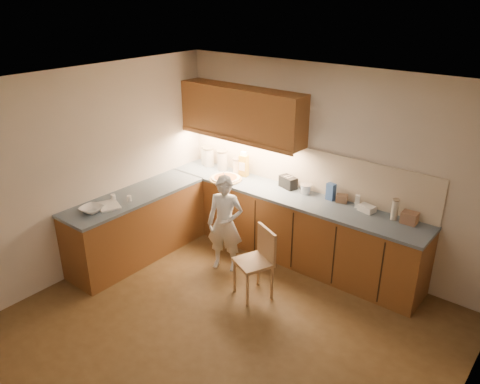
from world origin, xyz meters
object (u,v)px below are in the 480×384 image
(wooden_chair, at_px, (258,258))
(oil_jug, at_px, (244,165))
(pizza_on_board, at_px, (226,178))
(child, at_px, (225,224))
(toaster, at_px, (288,182))

(wooden_chair, height_order, oil_jug, oil_jug)
(pizza_on_board, height_order, wooden_chair, pizza_on_board)
(oil_jug, bearing_deg, pizza_on_board, -111.04)
(child, xyz_separation_m, oil_jug, (-0.42, 0.92, 0.44))
(pizza_on_board, distance_m, oil_jug, 0.33)
(pizza_on_board, xyz_separation_m, wooden_chair, (1.21, -0.85, -0.44))
(child, bearing_deg, pizza_on_board, 105.59)
(toaster, bearing_deg, pizza_on_board, -142.85)
(oil_jug, bearing_deg, wooden_chair, -45.44)
(pizza_on_board, height_order, oil_jug, oil_jug)
(wooden_chair, distance_m, oil_jug, 1.68)
(child, bearing_deg, wooden_chair, -40.39)
(wooden_chair, bearing_deg, pizza_on_board, 169.33)
(pizza_on_board, distance_m, wooden_chair, 1.54)
(oil_jug, bearing_deg, toaster, 2.62)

